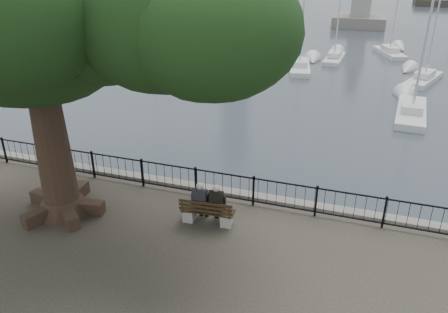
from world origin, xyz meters
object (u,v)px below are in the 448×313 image
at_px(bench, 207,214).
at_px(lion_monument, 361,7).
at_px(tree, 59,0).
at_px(person_left, 201,203).
at_px(person_right, 217,205).

distance_m(bench, lion_monument, 48.93).
bearing_deg(bench, lion_monument, 87.61).
bearing_deg(tree, lion_monument, 83.42).
xyz_separation_m(person_left, tree, (-3.46, -0.76, 5.75)).
xyz_separation_m(bench, person_right, (0.28, 0.12, 0.33)).
distance_m(person_left, tree, 6.75).
bearing_deg(lion_monument, person_left, -92.65).
relative_size(bench, person_left, 1.22).
relative_size(person_left, person_right, 1.00).
height_order(person_left, tree, tree).
bearing_deg(bench, person_left, 160.46).
bearing_deg(person_right, person_left, -175.35).
relative_size(bench, person_right, 1.22).
bearing_deg(tree, person_left, 12.32).
bearing_deg(person_right, tree, -168.63).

